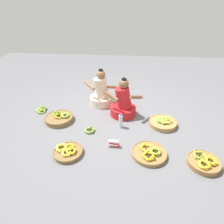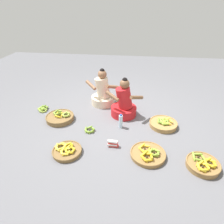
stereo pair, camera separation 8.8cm
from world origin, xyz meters
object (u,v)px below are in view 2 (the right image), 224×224
object	(u,v)px
banana_basket_near_vendor	(148,154)
banana_basket_mid_left	(203,164)
loose_bananas_mid_right	(90,130)
loose_bananas_back_center	(43,109)
vendor_woman_behind	(103,93)
vendor_woman_front	(124,104)
water_bottle	(121,121)
banana_basket_back_left	(67,150)
packet_carton_stack	(113,144)
banana_basket_front_left	(163,123)
banana_basket_front_center	(60,117)

from	to	relation	value
banana_basket_near_vendor	banana_basket_mid_left	size ratio (longest dim) A/B	1.15
banana_basket_near_vendor	loose_bananas_mid_right	xyz separation A→B (m)	(-1.03, 0.51, -0.01)
banana_basket_near_vendor	loose_bananas_back_center	xyz separation A→B (m)	(-2.20, 1.13, -0.02)
banana_basket_mid_left	vendor_woman_behind	bearing A→B (deg)	135.37
vendor_woman_front	water_bottle	world-z (taller)	vendor_woman_front
loose_bananas_back_center	banana_basket_back_left	bearing A→B (deg)	-52.03
packet_carton_stack	banana_basket_front_left	bearing A→B (deg)	38.33
loose_bananas_back_center	vendor_woman_front	bearing A→B (deg)	0.71
vendor_woman_front	loose_bananas_back_center	bearing A→B (deg)	-179.29
banana_basket_front_left	banana_basket_mid_left	distance (m)	1.07
banana_basket_mid_left	packet_carton_stack	distance (m)	1.35
banana_basket_front_center	packet_carton_stack	bearing A→B (deg)	-30.12
vendor_woman_front	banana_basket_near_vendor	bearing A→B (deg)	-68.34
banana_basket_back_left	banana_basket_near_vendor	size ratio (longest dim) A/B	0.85
vendor_woman_behind	packet_carton_stack	world-z (taller)	vendor_woman_behind
vendor_woman_behind	banana_basket_near_vendor	size ratio (longest dim) A/B	1.53
vendor_woman_behind	banana_basket_near_vendor	distance (m)	1.86
vendor_woman_behind	vendor_woman_front	bearing A→B (deg)	-40.11
banana_basket_front_center	loose_bananas_mid_right	xyz separation A→B (m)	(0.67, -0.30, -0.03)
vendor_woman_behind	banana_basket_mid_left	distance (m)	2.43
vendor_woman_front	packet_carton_stack	size ratio (longest dim) A/B	4.50
banana_basket_back_left	loose_bananas_back_center	world-z (taller)	banana_basket_back_left
loose_bananas_mid_right	packet_carton_stack	xyz separation A→B (m)	(0.47, -0.36, 0.03)
vendor_woman_behind	water_bottle	bearing A→B (deg)	-61.33
banana_basket_front_left	loose_bananas_mid_right	distance (m)	1.38
banana_basket_near_vendor	banana_basket_mid_left	distance (m)	0.78
banana_basket_front_left	loose_bananas_back_center	world-z (taller)	banana_basket_front_left
vendor_woman_behind	banana_basket_mid_left	bearing A→B (deg)	-44.63
banana_basket_back_left	banana_basket_front_center	bearing A→B (deg)	116.19
vendor_woman_front	vendor_woman_behind	distance (m)	0.66
banana_basket_front_left	banana_basket_front_center	world-z (taller)	banana_basket_front_center
banana_basket_front_center	packet_carton_stack	size ratio (longest dim) A/B	3.04
vendor_woman_front	banana_basket_near_vendor	size ratio (longest dim) A/B	1.50
banana_basket_mid_left	loose_bananas_mid_right	world-z (taller)	banana_basket_mid_left
banana_basket_back_left	water_bottle	size ratio (longest dim) A/B	1.64
banana_basket_front_center	banana_basket_mid_left	distance (m)	2.63
banana_basket_back_left	vendor_woman_behind	bearing A→B (deg)	79.89
banana_basket_front_center	loose_bananas_back_center	world-z (taller)	banana_basket_front_center
vendor_woman_behind	banana_basket_near_vendor	xyz separation A→B (m)	(0.96, -1.58, -0.22)
banana_basket_back_left	banana_basket_mid_left	bearing A→B (deg)	-1.27
banana_basket_near_vendor	loose_bananas_back_center	world-z (taller)	banana_basket_near_vendor
banana_basket_front_left	water_bottle	size ratio (longest dim) A/B	1.84
packet_carton_stack	water_bottle	bearing A→B (deg)	82.04
banana_basket_front_left	loose_bananas_back_center	xyz separation A→B (m)	(-2.52, 0.29, -0.03)
vendor_woman_behind	banana_basket_back_left	bearing A→B (deg)	-100.11
loose_bananas_back_center	loose_bananas_mid_right	world-z (taller)	loose_bananas_back_center
vendor_woman_front	banana_basket_front_left	xyz separation A→B (m)	(0.77, -0.31, -0.20)
loose_bananas_mid_right	packet_carton_stack	bearing A→B (deg)	-37.47
banana_basket_near_vendor	water_bottle	world-z (taller)	water_bottle
banana_basket_front_left	banana_basket_back_left	distance (m)	1.82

